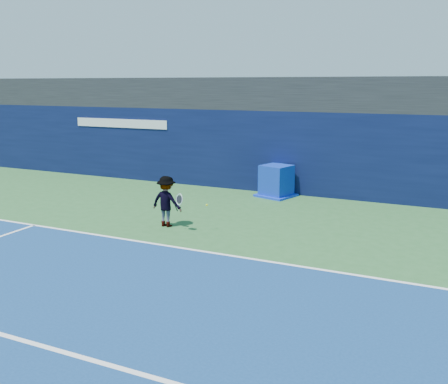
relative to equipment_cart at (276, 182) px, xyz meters
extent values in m
plane|color=#2A5D2C|center=(-0.05, -9.50, -0.52)|extent=(80.00, 80.00, 0.00)
cube|color=white|center=(-0.05, -6.50, -0.51)|extent=(24.00, 0.10, 0.01)
cube|color=white|center=(-0.05, -11.50, -0.51)|extent=(24.00, 0.10, 0.01)
cube|color=black|center=(-0.05, 2.00, 3.08)|extent=(36.00, 3.00, 1.20)
cube|color=#091135|center=(-0.05, 1.00, 0.98)|extent=(36.00, 1.00, 3.00)
cube|color=white|center=(-7.05, 0.49, 1.83)|extent=(4.50, 0.04, 0.35)
cube|color=#0B29A1|center=(0.00, 0.00, 0.05)|extent=(1.17, 1.17, 1.13)
cube|color=#0E2AC4|center=(0.00, 0.00, -0.48)|extent=(1.47, 1.47, 0.08)
imported|color=silver|center=(-1.56, -4.96, 0.21)|extent=(0.96, 0.58, 1.44)
cylinder|color=black|center=(-1.11, -5.21, 0.13)|extent=(0.07, 0.13, 0.23)
torus|color=silver|center=(-0.97, -5.26, 0.38)|extent=(0.27, 0.15, 0.26)
cylinder|color=black|center=(-0.97, -5.26, 0.38)|extent=(0.22, 0.12, 0.22)
sphere|color=#C7CF17|center=(-0.35, -4.84, 0.20)|extent=(0.06, 0.06, 0.06)
camera|label=1|loc=(5.64, -16.69, 3.46)|focal=40.00mm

